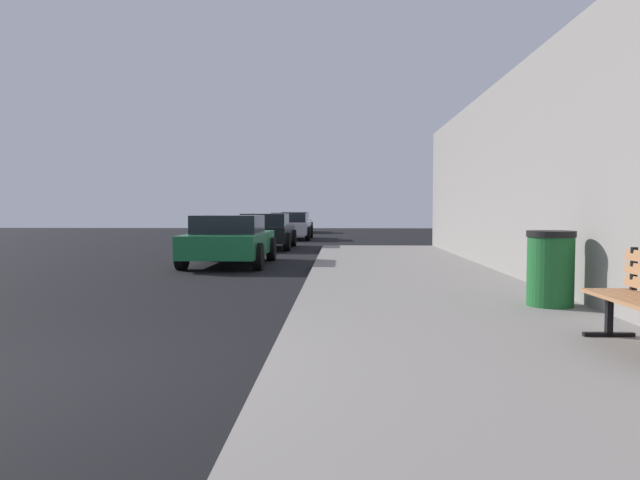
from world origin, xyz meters
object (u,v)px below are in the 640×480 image
Objects in this scene: trash_bin at (550,268)px; car_white at (296,222)px; car_green at (230,240)px; car_silver at (290,226)px; car_black at (266,231)px.

car_white reaches higher than trash_bin.
car_green is (-5.57, 7.00, -0.00)m from trash_bin.
car_green is at bearing 128.50° from trash_bin.
trash_bin is 0.24× the size of car_white.
car_silver is 8.48m from car_white.
car_silver is at bearing -87.31° from car_white.
car_white is (0.01, 21.45, -0.00)m from car_green.
car_green and car_black have the same top height.
car_white is at bearing 90.40° from car_black.
trash_bin is at bearing -78.95° from car_white.
car_black is 15.18m from car_white.
car_black is (0.11, 6.27, -0.00)m from car_green.
car_silver is 1.02× the size of car_white.
car_white is at bearing 89.98° from car_green.
car_silver is (0.41, 12.98, 0.00)m from car_green.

